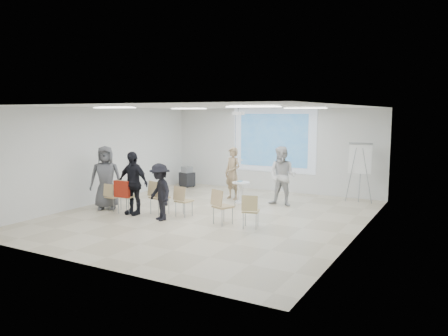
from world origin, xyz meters
The scene contains 30 objects.
floor centered at (0.00, 0.00, -0.05)m, with size 8.00×9.00×0.10m, color beige.
ceiling centered at (0.00, 0.00, 3.05)m, with size 8.00×9.00×0.10m, color white.
wall_back centered at (0.00, 4.55, 1.50)m, with size 8.00×0.10×3.00m, color silver.
wall_left centered at (-4.05, 0.00, 1.50)m, with size 0.10×9.00×3.00m, color silver.
wall_right centered at (4.05, 0.00, 1.50)m, with size 0.10×9.00×3.00m, color silver.
projection_halo centered at (0.00, 4.49, 1.85)m, with size 3.20×0.01×2.30m, color silver.
projection_image centered at (0.00, 4.47, 1.85)m, with size 2.60×0.01×1.90m, color teal.
pedestal_table centered at (-0.05, 2.00, 0.38)m, with size 0.57×0.57×0.69m.
player_left centered at (-0.57, 2.42, 0.97)m, with size 0.71×0.48×1.95m, color tan.
player_right centered at (1.25, 2.22, 1.01)m, with size 0.98×0.78×2.02m, color silver.
controller_left centered at (-0.39, 2.67, 1.28)m, with size 0.04×0.11×0.04m, color white.
controller_right centered at (1.07, 2.47, 1.37)m, with size 0.04×0.12×0.04m, color white.
chair_far_left centered at (-2.84, -0.83, 0.47)m, with size 0.39×0.42×0.80m.
chair_left_mid centered at (-2.25, -0.90, 0.57)m, with size 0.48×0.51×0.97m.
chair_left_inner centered at (-1.38, -0.57, 0.56)m, with size 0.55×0.58×0.96m.
chair_center centered at (-0.62, -0.45, 0.50)m, with size 0.44×0.47×0.85m.
chair_right_inner centered at (0.72, -0.69, 0.54)m, with size 0.57×0.58×0.92m.
chair_right_far centered at (1.55, -0.67, 0.50)m, with size 0.50×0.52×0.85m.
red_jacket centered at (-2.25, -1.03, 0.72)m, with size 0.49×0.11×0.47m, color #A82514.
laptop centered at (-1.36, -0.47, 0.51)m, with size 0.35×0.25×0.03m, color black.
audience_left centered at (-2.00, -0.86, 1.02)m, with size 1.18×0.71×2.04m, color black.
audience_mid centered at (-0.92, -1.05, 0.86)m, with size 1.11×0.61×1.72m, color black.
audience_outer centered at (-3.15, -0.72, 1.05)m, with size 1.03×0.68×2.10m, color #535458.
flipchart_easel centered at (3.22, 3.79, 1.41)m, with size 0.83×0.63×1.91m.
av_cart centered at (-3.26, 3.73, 0.36)m, with size 0.62×0.56×0.78m.
ceiling_projector centered at (0.10, 1.49, 2.69)m, with size 0.30×0.25×3.00m.
fluor_panel_nw centered at (-2.00, 2.00, 2.97)m, with size 1.20×0.30×0.02m, color white.
fluor_panel_ne centered at (2.00, 2.00, 2.97)m, with size 1.20×0.30×0.02m, color white.
fluor_panel_sw centered at (-2.00, -1.50, 2.97)m, with size 1.20×0.30×0.02m, color white.
fluor_panel_se centered at (2.00, -1.50, 2.97)m, with size 1.20×0.30×0.02m, color white.
Camera 1 is at (6.07, -10.16, 2.84)m, focal length 35.00 mm.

